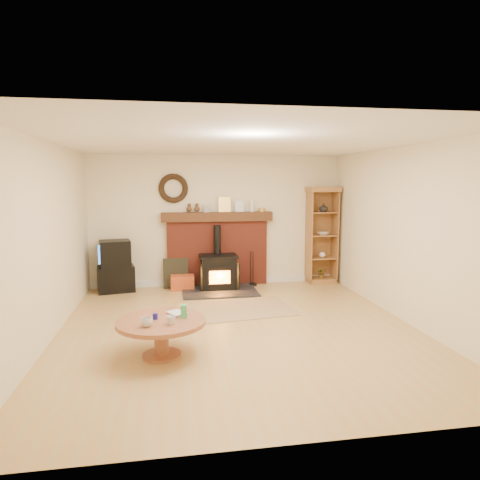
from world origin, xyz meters
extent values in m
plane|color=tan|center=(0.00, 0.00, 0.00)|extent=(5.50, 5.50, 0.00)
cube|color=beige|center=(0.00, 2.75, 1.30)|extent=(5.00, 0.02, 2.60)
cube|color=beige|center=(0.00, -2.75, 1.30)|extent=(5.00, 0.02, 2.60)
cube|color=beige|center=(-2.50, 0.00, 1.30)|extent=(0.02, 5.50, 2.60)
cube|color=beige|center=(2.50, 0.00, 1.30)|extent=(0.02, 5.50, 2.60)
cube|color=white|center=(0.00, 0.00, 2.60)|extent=(5.00, 5.50, 0.02)
cube|color=white|center=(0.00, 2.73, 0.06)|extent=(5.00, 0.04, 0.12)
torus|color=black|center=(-0.85, 2.69, 1.95)|extent=(0.57, 0.11, 0.57)
cube|color=maroon|center=(0.00, 2.67, 0.65)|extent=(2.00, 0.15, 1.30)
cube|color=#351E11|center=(0.00, 2.64, 1.39)|extent=(2.20, 0.22, 0.18)
cube|color=#999999|center=(-0.20, 2.65, 1.55)|extent=(0.13, 0.05, 0.14)
cube|color=gold|center=(0.15, 2.67, 1.63)|extent=(0.24, 0.06, 0.30)
cube|color=white|center=(0.45, 2.67, 1.59)|extent=(0.18, 0.05, 0.22)
cylinder|color=white|center=(0.70, 2.65, 1.59)|extent=(0.08, 0.08, 0.22)
cylinder|color=gold|center=(0.90, 2.65, 1.51)|extent=(0.14, 0.14, 0.07)
cube|color=black|center=(-0.03, 2.10, 0.01)|extent=(1.40, 1.00, 0.03)
cube|color=black|center=(-0.03, 2.30, 0.33)|extent=(0.65, 0.47, 0.61)
cube|color=black|center=(-0.03, 2.30, 0.66)|extent=(0.72, 0.51, 0.04)
cylinder|color=black|center=(-0.03, 2.45, 0.96)|extent=(0.14, 0.14, 0.56)
cube|color=orange|center=(-0.03, 2.06, 0.29)|extent=(0.39, 0.02, 0.24)
cube|color=black|center=(-0.32, 2.12, 0.31)|extent=(0.16, 0.21, 0.49)
cube|color=black|center=(0.27, 2.12, 0.31)|extent=(0.16, 0.21, 0.49)
cube|color=brown|center=(0.16, 0.92, 0.01)|extent=(1.83, 1.36, 0.01)
cube|color=black|center=(-1.97, 2.47, 0.25)|extent=(0.75, 0.58, 0.49)
cube|color=black|center=(-1.97, 2.47, 0.74)|extent=(0.63, 0.56, 0.49)
cube|color=blue|center=(-2.02, 2.23, 0.76)|extent=(0.44, 0.10, 0.35)
cube|color=#9B5E32|center=(2.14, 2.53, 0.05)|extent=(0.57, 0.42, 0.10)
cube|color=#9B5E32|center=(2.14, 2.73, 0.96)|extent=(0.57, 0.02, 1.83)
cube|color=#9B5E32|center=(1.86, 2.53, 0.96)|extent=(0.02, 0.42, 1.83)
cube|color=#9B5E32|center=(2.42, 2.53, 0.96)|extent=(0.02, 0.42, 1.83)
cube|color=#9B5E32|center=(2.14, 2.53, 1.93)|extent=(0.63, 0.46, 0.10)
cube|color=#9B5E32|center=(2.14, 2.53, 0.52)|extent=(0.53, 0.38, 0.02)
cube|color=#9B5E32|center=(2.14, 2.53, 0.99)|extent=(0.53, 0.38, 0.02)
cube|color=#9B5E32|center=(2.14, 2.53, 1.46)|extent=(0.53, 0.38, 0.02)
imported|color=white|center=(2.14, 2.48, 1.56)|extent=(0.17, 0.17, 0.18)
imported|color=white|center=(2.14, 2.48, 1.03)|extent=(0.23, 0.23, 0.06)
sphere|color=white|center=(2.14, 2.48, 0.59)|extent=(0.12, 0.12, 0.12)
imported|color=#41B05F|center=(2.14, 2.48, 0.21)|extent=(0.20, 0.17, 0.22)
cube|color=orange|center=(-0.72, 2.40, 0.14)|extent=(0.45, 0.28, 0.28)
cube|color=black|center=(-0.84, 2.55, 0.30)|extent=(0.49, 0.13, 0.59)
cylinder|color=black|center=(0.70, 2.50, 0.02)|extent=(0.16, 0.16, 0.04)
cylinder|color=black|center=(0.65, 2.50, 0.35)|extent=(0.02, 0.02, 0.70)
cylinder|color=black|center=(0.70, 2.50, 0.35)|extent=(0.02, 0.02, 0.70)
cylinder|color=brown|center=(-1.06, -0.81, 0.01)|extent=(0.47, 0.47, 0.03)
cylinder|color=brown|center=(-1.06, -0.81, 0.21)|extent=(0.17, 0.17, 0.37)
cylinder|color=brown|center=(-1.06, -0.81, 0.42)|extent=(1.06, 1.06, 0.05)
imported|color=white|center=(-1.21, -1.02, 0.50)|extent=(0.13, 0.13, 0.10)
imported|color=white|center=(-0.94, -0.99, 0.50)|extent=(0.11, 0.11, 0.10)
imported|color=#4C331E|center=(-0.94, -0.66, 0.46)|extent=(0.18, 0.24, 0.02)
cylinder|color=navy|center=(-1.13, -0.77, 0.48)|extent=(0.06, 0.06, 0.07)
cube|color=#41B05F|center=(-0.79, -0.77, 0.53)|extent=(0.07, 0.07, 0.16)
camera|label=1|loc=(-0.93, -5.78, 2.06)|focal=32.00mm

